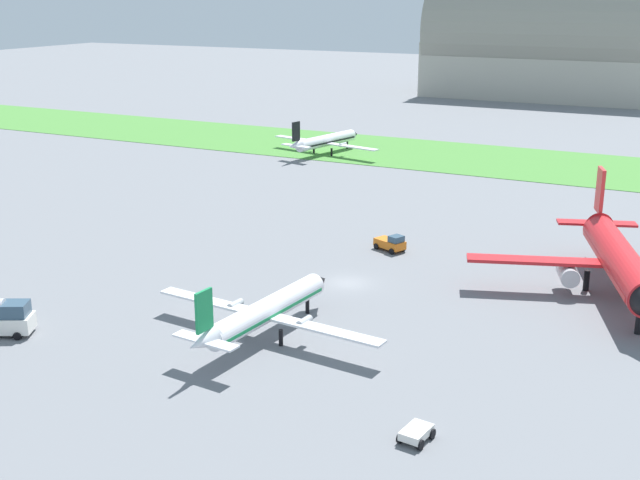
# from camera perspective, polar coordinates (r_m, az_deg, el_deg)

# --- Properties ---
(ground_plane) EXTENTS (600.00, 600.00, 0.00)m
(ground_plane) POSITION_cam_1_polar(r_m,az_deg,el_deg) (83.80, 1.98, -3.01)
(ground_plane) COLOR slate
(grass_taxiway_strip) EXTENTS (360.00, 28.00, 0.08)m
(grass_taxiway_strip) POSITION_cam_1_polar(r_m,az_deg,el_deg) (146.88, 13.29, 5.31)
(grass_taxiway_strip) COLOR #478438
(grass_taxiway_strip) RESTS_ON ground_plane
(airplane_taxiing_turboprop) EXTENTS (22.83, 19.66, 6.92)m
(airplane_taxiing_turboprop) POSITION_cam_1_polar(r_m,az_deg,el_deg) (149.50, 0.34, 6.93)
(airplane_taxiing_turboprop) COLOR white
(airplane_taxiing_turboprop) RESTS_ON ground_plane
(airplane_foreground_turboprop) EXTENTS (22.77, 19.53, 6.82)m
(airplane_foreground_turboprop) POSITION_cam_1_polar(r_m,az_deg,el_deg) (70.12, -3.85, -4.94)
(airplane_foreground_turboprop) COLOR white
(airplane_foreground_turboprop) RESTS_ON ground_plane
(airplane_midfield_jet) EXTENTS (28.07, 27.83, 10.25)m
(airplane_midfield_jet) POSITION_cam_1_polar(r_m,az_deg,el_deg) (84.44, 20.07, -1.26)
(airplane_midfield_jet) COLOR red
(airplane_midfield_jet) RESTS_ON ground_plane
(baggage_cart_near_gate) EXTENTS (2.05, 2.59, 0.90)m
(baggage_cart_near_gate) POSITION_cam_1_polar(r_m,az_deg,el_deg) (56.04, 6.72, -13.20)
(baggage_cart_near_gate) COLOR white
(baggage_cart_near_gate) RESTS_ON ground_plane
(pushback_tug_midfield) EXTENTS (4.02, 3.15, 1.95)m
(pushback_tug_midfield) POSITION_cam_1_polar(r_m,az_deg,el_deg) (94.12, 4.96, -0.21)
(pushback_tug_midfield) COLOR orange
(pushback_tug_midfield) RESTS_ON ground_plane
(hangar_distant) EXTENTS (64.42, 30.98, 33.26)m
(hangar_distant) POSITION_cam_1_polar(r_m,az_deg,el_deg) (238.96, 15.58, 13.02)
(hangar_distant) COLOR #B2AD9E
(hangar_distant) RESTS_ON ground_plane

